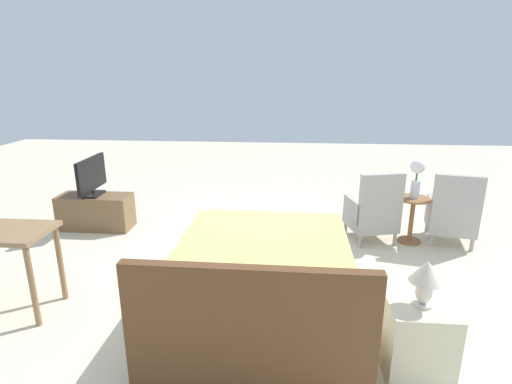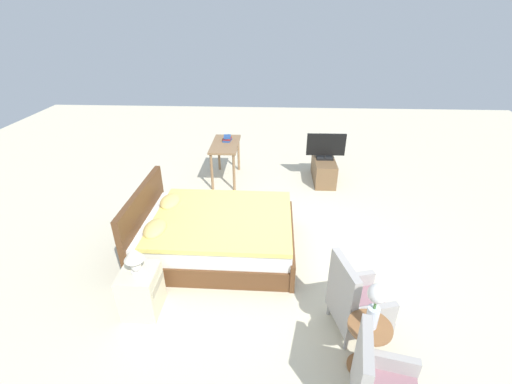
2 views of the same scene
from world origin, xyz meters
TOP-DOWN VIEW (x-y plane):
  - ground_plane at (0.00, 0.00)m, footprint 16.00×16.00m
  - bed at (-0.13, 0.90)m, footprint 1.62×2.15m
  - armchair_by_window_left at (-2.37, -0.80)m, footprint 0.64×0.64m
  - armchair_by_window_right at (-1.41, -0.80)m, footprint 0.66×0.66m
  - side_table at (-1.89, -0.81)m, footprint 0.40×0.40m
  - flower_vase at (-1.89, -0.81)m, footprint 0.17×0.17m
  - nightstand at (-1.26, 1.56)m, footprint 0.44×0.41m
  - table_lamp at (-1.26, 1.56)m, footprint 0.22×0.22m
  - tv_stand at (2.26, -0.94)m, footprint 0.96×0.40m
  - tv_flatscreen at (2.26, -0.94)m, footprint 0.20×0.75m

SIDE VIEW (x-z plane):
  - ground_plane at x=0.00m, z-range 0.00..0.00m
  - tv_stand at x=2.26m, z-range 0.00..0.47m
  - nightstand at x=-1.26m, z-range 0.00..0.56m
  - bed at x=-0.13m, z-range -0.18..0.78m
  - side_table at x=-1.89m, z-range 0.07..0.66m
  - armchair_by_window_left at x=-2.37m, z-range -0.09..0.83m
  - armchair_by_window_right at x=-1.41m, z-range -0.09..0.83m
  - tv_flatscreen at x=2.26m, z-range 0.48..0.99m
  - table_lamp at x=-1.26m, z-range 0.61..0.94m
  - flower_vase at x=-1.89m, z-range 0.64..1.11m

